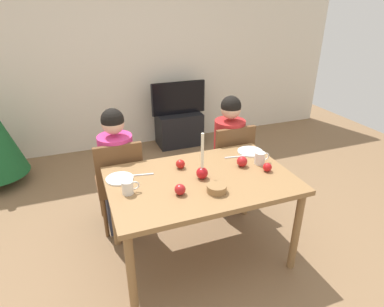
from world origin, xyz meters
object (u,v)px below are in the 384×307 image
mug_left (128,187)px  tv_stand (179,129)px  chair_right (230,161)px  candle_centerpiece (202,170)px  apple_far_edge (180,189)px  apple_near_candle (180,164)px  person_left_child (118,173)px  tv (178,98)px  mug_right (260,158)px  apple_by_right_mug (242,161)px  apple_by_left_plate (267,167)px  dining_table (201,188)px  plate_left (120,179)px  bowl_walnuts (217,188)px  person_right_child (228,154)px  chair_left (120,180)px

mug_left → tv_stand: bearing=63.8°
chair_right → mug_left: bearing=-150.7°
candle_centerpiece → apple_far_edge: (-0.23, -0.15, -0.03)m
apple_near_candle → tv_stand: bearing=72.0°
person_left_child → apple_near_candle: person_left_child is taller
chair_right → tv: bearing=89.1°
mug_right → tv: bearing=89.0°
mug_right → apple_by_right_mug: size_ratio=1.52×
person_left_child → apple_by_right_mug: person_left_child is taller
apple_near_candle → apple_by_left_plate: size_ratio=1.05×
person_left_child → apple_by_left_plate: 1.31m
dining_table → candle_centerpiece: 0.16m
tv → plate_left: size_ratio=3.81×
chair_right → apple_far_edge: bearing=-135.6°
bowl_walnuts → apple_far_edge: (-0.25, 0.06, 0.01)m
chair_right → person_right_child: size_ratio=0.77×
tv → apple_by_left_plate: size_ratio=11.15×
bowl_walnuts → apple_near_candle: bearing=106.3°
chair_left → apple_by_left_plate: chair_left is taller
tv_stand → plate_left: plate_left is taller
tv_stand → apple_near_candle: apple_near_candle is taller
chair_right → bowl_walnuts: size_ratio=6.32×
chair_right → tv: 1.71m
candle_centerpiece → mug_right: size_ratio=2.79×
chair_left → chair_right: size_ratio=1.00×
tv → apple_near_candle: size_ratio=10.64×
plate_left → bowl_walnuts: bearing=-34.3°
apple_near_candle → apple_far_edge: apple_far_edge is taller
apple_far_edge → person_right_child: bearing=45.6°
chair_right → apple_by_right_mug: chair_right is taller
person_right_child → candle_centerpiece: person_right_child is taller
chair_right → person_right_child: 0.07m
tv_stand → plate_left: 2.45m
person_left_child → chair_right: bearing=-1.7°
dining_table → apple_near_candle: bearing=114.2°
person_right_child → apple_by_left_plate: size_ratio=16.54×
person_left_child → mug_left: bearing=-91.2°
apple_by_left_plate → apple_far_edge: (-0.75, -0.08, 0.00)m
chair_right → person_left_child: (-1.10, 0.03, 0.06)m
dining_table → plate_left: (-0.58, 0.20, 0.09)m
candle_centerpiece → mug_left: bearing=-178.5°
mug_right → apple_by_right_mug: 0.16m
chair_left → apple_near_candle: 0.66m
apple_far_edge → plate_left: bearing=135.2°
chair_left → apple_near_candle: bearing=-41.5°
dining_table → tv_stand: dining_table is taller
person_right_child → mug_left: person_right_child is taller
plate_left → apple_by_left_plate: bearing=-14.1°
person_right_child → candle_centerpiece: (-0.55, -0.64, 0.25)m
chair_left → tv_stand: chair_left is taller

